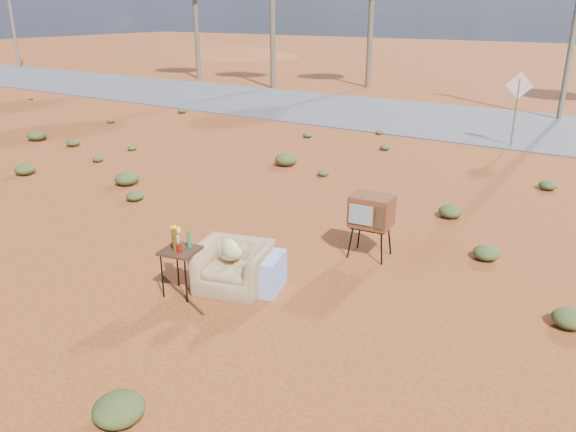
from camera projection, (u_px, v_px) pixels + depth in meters
The scene contains 10 objects.
ground at pixel (215, 292), 8.24m from camera, with size 140.00×140.00×0.00m, color #954D1D.
highway at pixel (487, 124), 20.02m from camera, with size 140.00×7.00×0.04m, color #565659.
dirt_mound at pixel (202, 54), 50.29m from camera, with size 26.00×18.00×2.00m, color brown.
armchair at pixel (239, 262), 8.24m from camera, with size 1.33×1.08×0.91m.
tv_unit at pixel (371, 212), 9.18m from camera, with size 0.71×0.59×1.07m.
side_table at pixel (179, 247), 8.00m from camera, with size 0.57×0.57×0.99m.
rusty_bar at pixel (182, 294), 8.16m from camera, with size 0.04×0.04×1.38m, color #502515.
road_sign at pixel (518, 96), 16.38m from camera, with size 0.78×0.06×2.19m.
utility_pole_west at pixel (9, 4), 36.90m from camera, with size 1.40×0.20×8.00m.
scrub_patch at pixel (317, 195), 12.08m from camera, with size 17.49×8.07×0.33m.
Camera 1 is at (4.90, -5.56, 3.93)m, focal length 35.00 mm.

